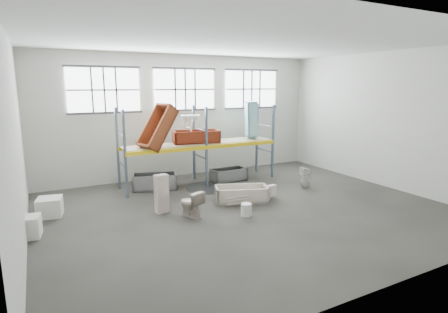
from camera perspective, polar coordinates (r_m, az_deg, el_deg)
floor at (r=11.31m, az=3.58°, el=-8.55°), size 12.00×10.00×0.10m
ceiling at (r=10.72m, az=3.92°, el=18.05°), size 12.00×10.00×0.10m
wall_back at (r=15.24m, az=-6.26°, el=6.38°), size 12.00×0.10×5.00m
wall_front at (r=6.98m, az=25.87°, el=-0.43°), size 12.00×0.10×5.00m
wall_left at (r=9.18m, az=-30.51°, el=1.69°), size 0.10×10.00×5.00m
wall_right at (r=14.79m, az=24.27°, el=5.31°), size 0.10×10.00×5.00m
window_left at (r=14.22m, az=-18.46°, el=9.97°), size 2.60×0.04×1.60m
window_mid at (r=15.08m, az=-6.19°, el=10.51°), size 2.60×0.04×1.60m
window_right at (r=16.53m, az=4.35°, el=10.61°), size 2.60×0.04×1.60m
rack_upright_la at (r=12.46m, az=-15.39°, el=0.31°), size 0.08×0.08×3.00m
rack_upright_lb at (r=13.62m, az=-16.49°, el=1.16°), size 0.08×0.08×3.00m
rack_upright_ma at (r=13.40m, az=-2.79°, el=1.45°), size 0.08×0.08×3.00m
rack_upright_mb at (r=14.48m, az=-4.79°, el=2.17°), size 0.08×0.08×3.00m
rack_upright_ra at (r=14.90m, az=7.74°, el=2.35°), size 0.08×0.08×3.00m
rack_upright_rb at (r=15.88m, az=5.24°, el=2.96°), size 0.08×0.08×3.00m
rack_beam_front at (r=13.40m, az=-2.79°, el=1.45°), size 6.00×0.10×0.14m
rack_beam_back at (r=14.48m, az=-4.79°, el=2.17°), size 6.00×0.10×0.14m
shelf_deck at (r=13.93m, az=-3.83°, el=2.15°), size 5.90×1.10×0.03m
wet_patch at (r=13.56m, az=-2.37°, el=-4.92°), size 1.80×1.80×0.00m
bathtub_beige at (r=11.94m, az=2.78°, el=-5.94°), size 1.89×1.36×0.50m
cistern_spare at (r=12.31m, az=7.40°, el=-5.35°), size 0.40×0.24×0.36m
sink_in_tub at (r=11.83m, az=3.78°, el=-6.58°), size 0.52×0.52×0.13m
toilet_beige at (r=10.59m, az=-5.26°, el=-7.43°), size 0.68×0.87×0.79m
cistern_tall at (r=10.98m, az=-9.86°, el=-5.82°), size 0.41×0.30×1.17m
toilet_white at (r=13.76m, az=12.79°, el=-3.26°), size 0.44×0.43×0.79m
steel_tub_left at (r=13.49m, az=-10.91°, el=-3.93°), size 1.73×1.18×0.58m
steel_tub_right at (r=14.37m, az=0.72°, el=-2.93°), size 1.43×0.72×0.51m
rust_tub_flat at (r=13.89m, az=-4.44°, el=3.12°), size 1.88×1.16×0.49m
rust_tub_tilted at (r=13.05m, az=-10.50°, el=4.54°), size 1.57×1.22×1.69m
sink_on_shelf at (r=13.58m, az=-5.29°, el=4.09°), size 0.81×0.68×0.64m
blue_tub_upright at (r=14.95m, az=4.32°, el=5.92°), size 0.65×0.78×1.45m
bucket at (r=10.69m, az=3.54°, el=-8.41°), size 0.32×0.32×0.37m
carton_near at (r=10.45m, az=-28.79°, el=-9.79°), size 0.71×0.64×0.54m
carton_far at (r=11.77m, az=-25.88°, el=-7.21°), size 0.77×0.77×0.55m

